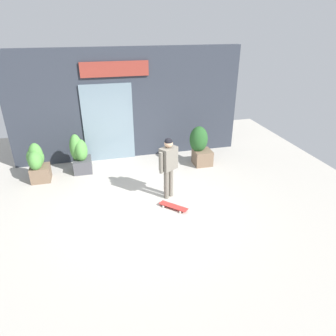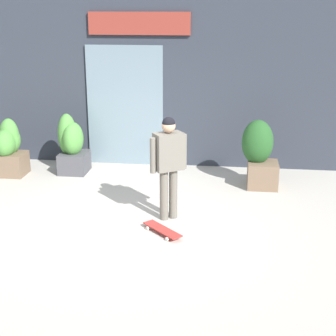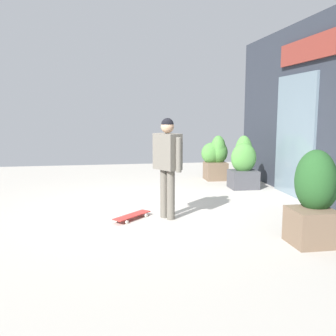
{
  "view_description": "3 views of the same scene",
  "coord_description": "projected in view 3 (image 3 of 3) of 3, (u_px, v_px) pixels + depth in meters",
  "views": [
    {
      "loc": [
        -1.1,
        -6.44,
        4.18
      ],
      "look_at": [
        0.57,
        0.19,
        0.83
      ],
      "focal_mm": 32.4,
      "sensor_mm": 36.0,
      "label": 1
    },
    {
      "loc": [
        1.51,
        -7.25,
        3.23
      ],
      "look_at": [
        0.57,
        0.19,
        0.83
      ],
      "focal_mm": 54.85,
      "sensor_mm": 36.0,
      "label": 2
    },
    {
      "loc": [
        6.67,
        -0.8,
        1.75
      ],
      "look_at": [
        0.57,
        0.19,
        0.83
      ],
      "focal_mm": 41.52,
      "sensor_mm": 36.0,
      "label": 3
    }
  ],
  "objects": [
    {
      "name": "ground_plane",
      "position": [
        152.0,
        210.0,
        6.9
      ],
      "size": [
        12.0,
        12.0,
        0.0
      ],
      "primitive_type": "plane",
      "color": "#B2ADA3"
    },
    {
      "name": "building_facade",
      "position": [
        320.0,
        111.0,
        7.17
      ],
      "size": [
        7.33,
        0.31,
        3.48
      ],
      "color": "#2D333D",
      "rests_on": "ground_plane"
    },
    {
      "name": "skateboarder",
      "position": [
        167.0,
        158.0,
        6.22
      ],
      "size": [
        0.53,
        0.45,
        1.63
      ],
      "rotation": [
        0.0,
        0.0,
        -1.0
      ],
      "color": "#666056",
      "rests_on": "ground_plane"
    },
    {
      "name": "skateboard",
      "position": [
        132.0,
        216.0,
        6.29
      ],
      "size": [
        0.65,
        0.65,
        0.08
      ],
      "rotation": [
        0.0,
        0.0,
        -0.78
      ],
      "color": "red",
      "rests_on": "ground_plane"
    },
    {
      "name": "planter_box_left",
      "position": [
        315.0,
        194.0,
        5.12
      ],
      "size": [
        0.68,
        0.66,
        1.24
      ],
      "color": "brown",
      "rests_on": "ground_plane"
    },
    {
      "name": "planter_box_right",
      "position": [
        243.0,
        163.0,
        8.77
      ],
      "size": [
        0.58,
        0.6,
        1.19
      ],
      "color": "#47474C",
      "rests_on": "ground_plane"
    },
    {
      "name": "planter_box_mid",
      "position": [
        216.0,
        157.0,
        9.86
      ],
      "size": [
        0.57,
        0.68,
        1.12
      ],
      "color": "brown",
      "rests_on": "ground_plane"
    }
  ]
}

